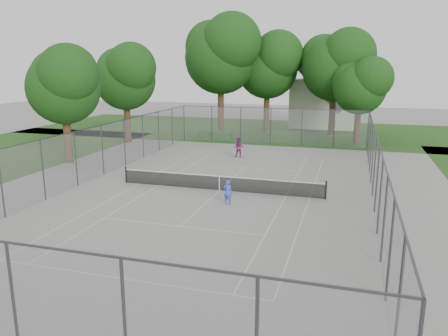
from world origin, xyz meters
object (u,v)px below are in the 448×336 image
(girl_player, at_px, (228,192))
(woman_player, at_px, (239,148))
(house, at_px, (324,95))
(tennis_net, at_px, (219,183))

(girl_player, height_order, woman_player, woman_player)
(house, height_order, girl_player, house)
(tennis_net, relative_size, girl_player, 9.33)
(tennis_net, distance_m, woman_player, 10.02)
(tennis_net, distance_m, house, 31.41)
(girl_player, bearing_deg, woman_player, -71.01)
(tennis_net, bearing_deg, house, 82.57)
(girl_player, bearing_deg, tennis_net, -55.95)
(tennis_net, height_order, woman_player, woman_player)
(woman_player, bearing_deg, house, 78.57)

